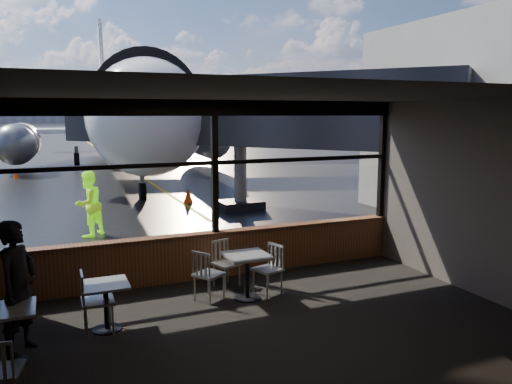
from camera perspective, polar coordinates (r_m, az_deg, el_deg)
ground_plane at (r=129.26m, az=-21.75°, el=6.91°), size 520.00×520.00×0.00m
carpet_floor at (r=7.60m, az=2.87°, el=-16.24°), size 8.00×6.00×0.01m
ceiling at (r=6.88m, az=3.11°, el=11.07°), size 8.00×6.00×0.04m
wall_right at (r=9.47m, az=25.32°, el=-0.99°), size 0.04×6.00×3.50m
wall_back at (r=4.63m, az=19.69°, el=-10.42°), size 8.00×0.04×3.50m
window_sill at (r=10.06m, az=-4.61°, el=-7.19°), size 8.00×0.28×0.90m
window_header at (r=9.67m, az=-4.83°, el=9.56°), size 8.00×0.18×0.30m
mullion_centre at (r=9.72m, az=-4.74°, el=2.76°), size 0.12×0.12×2.60m
mullion_right at (r=11.57m, az=14.21°, el=3.51°), size 0.12×0.12×2.60m
window_transom at (r=9.71m, az=-4.75°, el=3.35°), size 8.00×0.10×0.08m
airliner at (r=31.72m, az=-15.90°, el=13.10°), size 33.39×39.23×11.42m
jet_bridge at (r=16.13m, az=1.32°, el=5.65°), size 8.66×10.59×4.62m
cafe_table_near at (r=8.89m, az=-1.03°, el=-9.66°), size 0.74×0.74×0.81m
cafe_table_mid at (r=8.02m, az=-16.74°, el=-12.46°), size 0.67×0.67×0.74m
cafe_table_left at (r=7.44m, az=-26.45°, el=-14.63°), size 0.70×0.70×0.77m
chair_near_e at (r=9.08m, az=1.34°, el=-8.90°), size 0.64×0.64×0.92m
chair_near_w at (r=8.85m, az=-5.39°, el=-9.41°), size 0.69×0.69×0.93m
chair_near_n at (r=9.46m, az=-3.39°, el=-8.24°), size 0.62×0.62×0.90m
chair_mid_w at (r=7.93m, az=-17.62°, el=-11.88°), size 0.53×0.53×0.96m
chair_left_s at (r=6.43m, az=-27.13°, el=-17.88°), size 0.58×0.58×0.90m
passenger at (r=7.56m, az=-25.51°, el=-9.82°), size 0.73×0.81×1.85m
ground_crew at (r=13.93m, az=-18.61°, el=-1.31°), size 1.07×1.06×1.75m
cone_nose at (r=18.49m, az=-7.76°, el=-0.41°), size 0.37×0.37×0.52m
cone_wing at (r=27.87m, az=-25.75°, el=1.85°), size 0.32×0.32×0.44m
terminal_annex at (r=17.49m, az=25.37°, el=7.31°), size 5.00×7.00×6.00m
hangar_mid at (r=194.21m, az=-22.32°, el=8.83°), size 38.00×15.00×10.00m
hangar_right at (r=197.52m, az=-4.39°, el=9.75°), size 50.00×20.00×12.00m
fuel_tank_c at (r=191.31m, az=-25.29°, el=8.06°), size 8.00×8.00×6.00m
treeline at (r=219.22m, az=-22.44°, el=9.03°), size 360.00×3.00×12.00m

